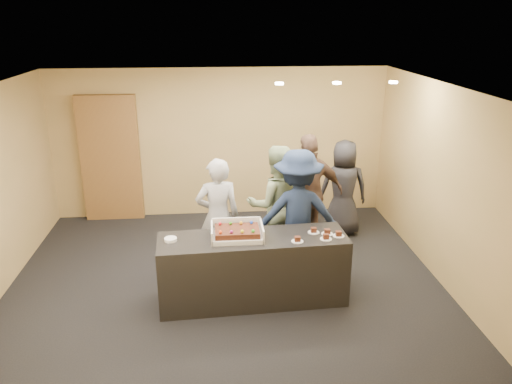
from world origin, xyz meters
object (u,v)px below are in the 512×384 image
Objects in this scene: plate_stack at (171,239)px; person_sage_man at (276,204)px; serving_counter at (253,269)px; person_dark_suit at (343,188)px; sheet_cake at (237,231)px; person_navy_man at (298,214)px; person_server_grey at (218,217)px; cake_box at (237,234)px; storage_cabinet at (111,159)px; person_brown_extra at (309,194)px.

person_sage_man is at bearing 37.78° from plate_stack.
person_sage_man reaches higher than serving_counter.
person_dark_suit is at bearing 46.92° from serving_counter.
sheet_cake is at bearing 176.99° from serving_counter.
person_navy_man is at bearing 42.06° from serving_counter.
serving_counter is at bearing 0.00° from sheet_cake.
sheet_cake is 0.32× the size of person_server_grey.
plate_stack is at bearing 177.30° from serving_counter.
person_navy_man is (1.71, 0.69, 0.00)m from plate_stack.
person_server_grey is at bearing 105.81° from cake_box.
cake_box is (2.10, -3.01, -0.19)m from storage_cabinet.
person_server_grey is at bearing 105.36° from sheet_cake.
sheet_cake is 0.88m from person_server_grey.
cake_box is 1.27m from person_sage_man.
cake_box is 0.34× the size of person_brown_extra.
storage_cabinet is at bearing -33.47° from person_brown_extra.
sheet_cake is at bearing 42.94° from person_brown_extra.
person_sage_man is (0.63, 1.13, -0.10)m from sheet_cake.
sheet_cake is 0.29× the size of person_brown_extra.
person_sage_man is (0.63, 1.10, -0.04)m from cake_box.
cake_box is 0.40× the size of person_dark_suit.
person_navy_man is at bearing 36.85° from cake_box.
person_navy_man is at bearing 37.82° from sheet_cake.
storage_cabinet is 3.30m from plate_stack.
cake_box is 4.16× the size of plate_stack.
sheet_cake is (-0.20, -0.00, 0.55)m from serving_counter.
cake_box is 0.36× the size of person_sage_man.
cake_box is at bearing 2.04° from plate_stack.
person_dark_suit is (1.00, 1.31, -0.11)m from person_navy_man.
sheet_cake is 2.75m from person_dark_suit.
person_server_grey is (-0.43, 0.84, 0.41)m from serving_counter.
storage_cabinet reaches higher than cake_box.
plate_stack is (-0.83, -0.01, -0.08)m from sheet_cake.
cake_box is 0.06m from sheet_cake.
person_sage_man is (0.86, 0.29, 0.04)m from person_server_grey.
person_dark_suit is (0.69, 0.55, -0.12)m from person_brown_extra.
person_dark_suit is (1.25, 0.87, -0.08)m from person_sage_man.
person_server_grey reaches higher than person_dark_suit.
person_dark_suit is at bearing 46.40° from cake_box.
person_sage_man is at bearing -57.76° from person_navy_man.
person_dark_suit is (1.88, 1.98, -0.13)m from cake_box.
cake_box is (-0.20, 0.02, 0.49)m from serving_counter.
person_navy_man reaches higher than sheet_cake.
sheet_cake is (-0.00, -0.02, 0.05)m from cake_box.
person_sage_man is 0.96× the size of person_brown_extra.
sheet_cake is 0.30× the size of person_navy_man.
storage_cabinet is 1.23× the size of person_navy_man.
person_navy_man is (1.11, -0.15, 0.07)m from person_server_grey.
person_sage_man is at bearing 60.70° from sheet_cake.
person_navy_man is (0.25, -0.44, 0.02)m from person_sage_man.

